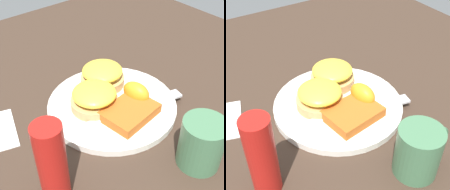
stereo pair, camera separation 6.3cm
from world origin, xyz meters
The scene contains 9 objects.
ground_plane centered at (0.00, 0.00, 0.00)m, with size 1.10×1.10×0.00m, color #38281E.
plate centered at (0.00, 0.00, 0.01)m, with size 0.26×0.26×0.01m, color silver.
sandwich_benedict_left centered at (0.03, 0.06, 0.04)m, with size 0.10×0.10×0.05m.
sandwich_benedict_right centered at (-0.04, 0.01, 0.04)m, with size 0.10×0.10×0.05m.
hashbrown_patty centered at (0.00, -0.05, 0.02)m, with size 0.10×0.08×0.02m, color #B5561C.
orange_wedge centered at (0.04, -0.03, 0.04)m, with size 0.06×0.04×0.04m, color orange.
fork centered at (0.03, -0.05, 0.02)m, with size 0.24×0.07×0.00m.
cup centered at (0.02, -0.20, 0.05)m, with size 0.10×0.07×0.09m.
condiment_bottle centered at (-0.20, -0.10, 0.07)m, with size 0.04×0.04×0.15m, color #B21914.
Camera 1 is at (-0.32, -0.38, 0.43)m, focal length 50.00 mm.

